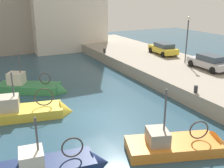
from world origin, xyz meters
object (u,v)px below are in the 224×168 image
Objects in this scene: parked_car_yellow at (163,48)px; quay_streetlamp at (188,32)px; parked_car_silver at (209,62)px; mooring_bollard_north at (105,51)px; fishing_boat_yellow at (29,114)px; fishing_boat_green at (33,90)px; fishing_boat_orange at (181,149)px; mooring_bollard_mid at (196,89)px.

parked_car_yellow is 5.15m from quay_streetlamp.
parked_car_silver is 0.96× the size of parked_car_yellow.
fishing_boat_yellow is at bearing -133.77° from mooring_bollard_north.
fishing_boat_green reaches higher than mooring_bollard_north.
fishing_boat_orange is 0.97× the size of fishing_boat_green.
fishing_boat_yellow is (-1.23, -5.07, 0.01)m from fishing_boat_green.
fishing_boat_orange is 11.17× the size of mooring_bollard_north.
fishing_boat_orange is 1.35× the size of parked_car_yellow.
mooring_bollard_north is 10.52m from quay_streetlamp.
fishing_boat_orange is 1.27× the size of quay_streetlamp.
mooring_bollard_north is (4.84, 20.18, 1.38)m from fishing_boat_orange.
mooring_bollard_mid is (-6.07, -12.11, -0.45)m from parked_car_yellow.
fishing_boat_orange is 1.41× the size of parked_car_silver.
fishing_boat_yellow is 16.64m from mooring_bollard_north.
fishing_boat_green is at bearing 138.41° from mooring_bollard_mid.
parked_car_yellow reaches higher than mooring_bollard_mid.
mooring_bollard_mid is 1.00× the size of mooring_bollard_north.
fishing_boat_yellow is 18.03m from quay_streetlamp.
fishing_boat_green is 1.39× the size of parked_car_yellow.
mooring_bollard_north is at bearing 147.32° from parked_car_yellow.
fishing_boat_green is at bearing 174.76° from quay_streetlamp.
fishing_boat_green is 11.48× the size of mooring_bollard_north.
mooring_bollard_north is at bearing 124.05° from quay_streetlamp.
parked_car_yellow is (0.20, 7.60, -0.01)m from parked_car_silver.
parked_car_silver is at bearing -62.95° from mooring_bollard_north.
quay_streetlamp is at bearing 48.39° from fishing_boat_orange.
fishing_boat_green reaches higher than parked_car_yellow.
fishing_boat_green is 16.54m from quay_streetlamp.
mooring_bollard_mid is at bearing -116.62° from parked_car_yellow.
fishing_boat_yellow is 11.62× the size of mooring_bollard_mid.
fishing_boat_green is 0.99× the size of fishing_boat_yellow.
mooring_bollard_north is at bearing 33.97° from fishing_boat_green.
quay_streetlamp is (-0.22, 3.13, 2.52)m from parked_car_silver.
fishing_boat_orange is at bearing -139.23° from mooring_bollard_mid.
parked_car_yellow is at bearing 56.17° from fishing_boat_orange.
fishing_boat_yellow reaches higher than parked_car_silver.
fishing_boat_green is at bearing 164.10° from parked_car_silver.
parked_car_silver is (16.12, -4.59, 1.81)m from fishing_boat_green.
fishing_boat_yellow reaches higher than mooring_bollard_north.
parked_car_yellow is 8.25× the size of mooring_bollard_mid.
fishing_boat_yellow is 17.44m from parked_car_silver.
fishing_boat_yellow reaches higher than mooring_bollard_mid.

